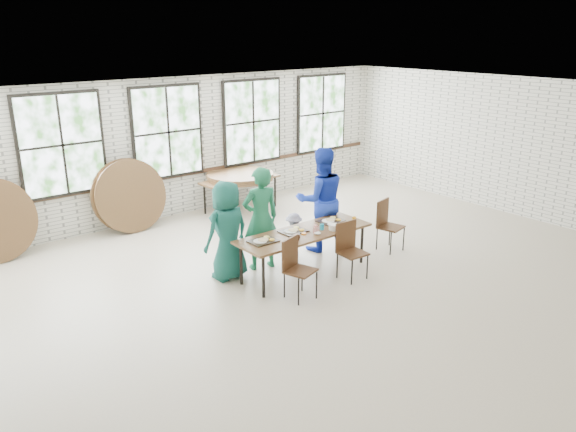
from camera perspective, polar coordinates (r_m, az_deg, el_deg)
name	(u,v)px	position (r m, az deg, el deg)	size (l,w,h in m)	color
room	(168,134)	(12.25, -12.12, 8.13)	(12.00, 12.00, 12.00)	#B3A38E
dining_table	(304,235)	(9.34, 1.67, -1.93)	(2.41, 0.82, 0.74)	brown
chair_near_left	(295,263)	(8.56, 0.73, -4.81)	(0.52, 0.51, 0.95)	#472B17
chair_near_right	(349,245)	(9.30, 6.23, -2.99)	(0.45, 0.44, 0.95)	#472B17
chair_spare	(387,221)	(10.58, 9.98, -0.47)	(0.50, 0.49, 0.95)	#472B17
adult_teal	(227,231)	(9.16, -6.18, -1.50)	(0.81, 0.53, 1.66)	#175A4B
adult_green	(261,218)	(9.50, -2.79, -0.25)	(0.65, 0.43, 1.79)	#1B6744
toddler	(294,235)	(10.09, 0.59, -1.99)	(0.54, 0.31, 0.83)	#1D1748
adult_blue	(321,200)	(10.31, 3.35, 1.68)	(0.94, 0.73, 1.94)	#1A35B7
storage_table	(240,181)	(12.71, -4.88, 3.57)	(1.85, 0.89, 0.74)	brown
tabletop_clutter	(310,230)	(9.34, 2.20, -1.44)	(2.02, 0.61, 0.11)	black
round_tops_stacked	(240,176)	(12.68, -4.89, 4.08)	(1.50, 1.50, 0.13)	brown
round_tops_leaning	(66,208)	(11.39, -21.64, 0.78)	(4.07, 0.44, 1.49)	brown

